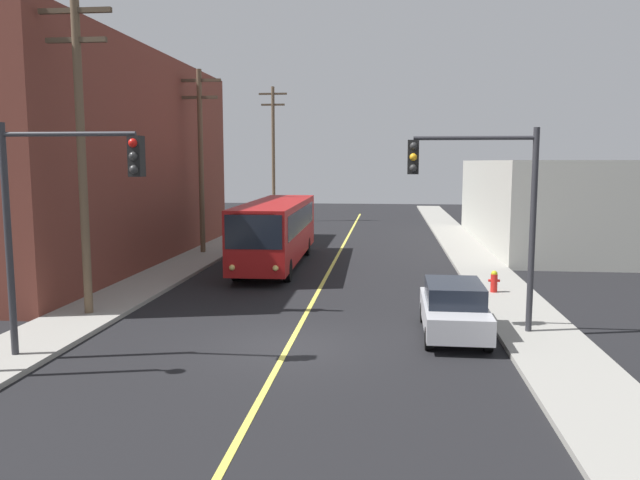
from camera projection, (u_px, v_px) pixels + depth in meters
ground_plane at (289, 346)px, 17.62m from camera, size 120.00×120.00×0.00m
sidewalk_left at (165, 275)px, 28.26m from camera, size 2.50×90.00×0.15m
sidewalk_right at (493, 282)px, 26.70m from camera, size 2.50×90.00×0.15m
lane_stripe_center at (334, 262)px, 32.42m from camera, size 0.16×60.00×0.01m
building_left_brick at (68, 159)px, 31.79m from camera, size 10.00×23.49×10.54m
building_right_warehouse at (580, 203)px, 38.61m from camera, size 12.00×19.65×5.23m
city_bus at (277, 229)px, 31.12m from camera, size 2.80×12.20×3.20m
parked_car_silver at (454, 308)px, 18.60m from camera, size 1.85×4.42×1.62m
utility_pole_near at (81, 141)px, 20.24m from camera, size 2.40×0.28×10.35m
utility_pole_mid at (201, 153)px, 34.30m from camera, size 2.40×0.28×9.97m
utility_pole_far at (273, 148)px, 53.38m from camera, size 2.40×0.28×11.29m
traffic_signal_left_corner at (63, 196)px, 15.73m from camera, size 3.75×0.48×6.00m
traffic_signal_right_corner at (480, 191)px, 18.31m from camera, size 3.75×0.48×6.00m
fire_hydrant at (494, 281)px, 24.17m from camera, size 0.44×0.26×0.84m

